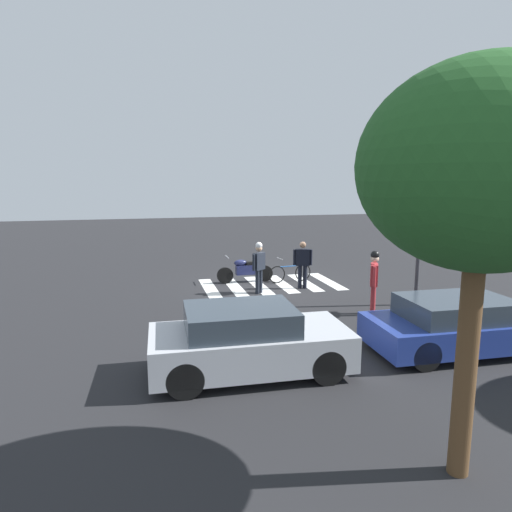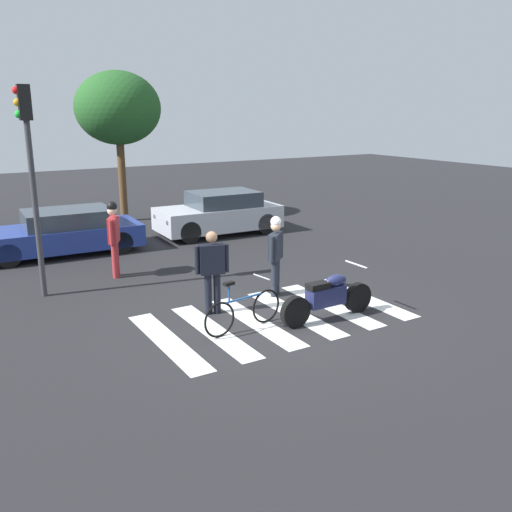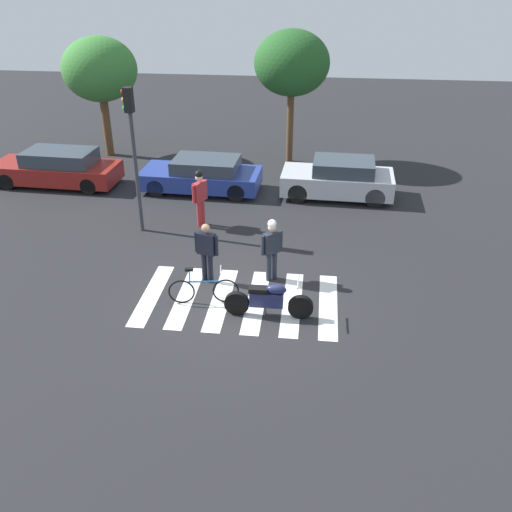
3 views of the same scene
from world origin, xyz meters
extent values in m
plane|color=#232326|center=(0.00, 0.00, 0.00)|extent=(60.00, 60.00, 0.00)
cylinder|color=black|center=(1.58, -0.59, 0.30)|extent=(0.60, 0.15, 0.60)
cylinder|color=black|center=(0.05, -0.61, 0.30)|extent=(0.60, 0.15, 0.60)
cube|color=#1E234C|center=(0.77, -0.60, 0.48)|extent=(0.80, 0.29, 0.36)
ellipsoid|color=#1E234C|center=(1.00, -0.60, 0.75)|extent=(0.48, 0.25, 0.24)
cube|color=black|center=(0.57, -0.61, 0.72)|extent=(0.44, 0.24, 0.12)
cylinder|color=#A5A5AD|center=(1.50, -0.60, 1.00)|extent=(0.04, 0.62, 0.04)
torus|color=black|center=(-0.30, -0.13, 0.33)|extent=(0.66, 0.14, 0.66)
torus|color=black|center=(-1.38, -0.30, 0.33)|extent=(0.66, 0.14, 0.66)
cylinder|color=#1E4C8C|center=(-0.84, -0.22, 0.61)|extent=(0.85, 0.17, 0.04)
cylinder|color=#1E4C8C|center=(-1.16, -0.27, 0.78)|extent=(0.04, 0.04, 0.34)
cube|color=black|center=(-1.16, -0.27, 0.96)|extent=(0.21, 0.13, 0.06)
cylinder|color=#99999E|center=(-0.40, -0.15, 0.93)|extent=(0.10, 0.46, 0.03)
cylinder|color=black|center=(-0.86, 0.80, 0.41)|extent=(0.14, 0.14, 0.83)
cylinder|color=black|center=(-1.03, 0.85, 0.41)|extent=(0.14, 0.14, 0.83)
cube|color=black|center=(-0.94, 0.82, 1.12)|extent=(0.52, 0.32, 0.59)
sphere|color=#8C664C|center=(-0.94, 0.82, 1.56)|extent=(0.22, 0.22, 0.22)
cylinder|color=black|center=(-0.66, 0.74, 1.12)|extent=(0.09, 0.09, 0.56)
cylinder|color=black|center=(-1.22, 0.90, 1.12)|extent=(0.09, 0.09, 0.56)
cylinder|color=#1E232D|center=(0.66, 1.06, 0.41)|extent=(0.14, 0.14, 0.81)
cylinder|color=#1E232D|center=(0.80, 1.17, 0.41)|extent=(0.14, 0.14, 0.81)
cube|color=#1E232D|center=(0.73, 1.12, 1.10)|extent=(0.49, 0.46, 0.58)
sphere|color=tan|center=(0.73, 1.12, 1.54)|extent=(0.22, 0.22, 0.22)
cylinder|color=#1E232D|center=(0.51, 0.93, 1.10)|extent=(0.09, 0.09, 0.55)
cylinder|color=#1E232D|center=(0.95, 1.30, 1.10)|extent=(0.09, 0.09, 0.55)
sphere|color=white|center=(0.73, 1.12, 1.64)|extent=(0.23, 0.23, 0.23)
cylinder|color=#B22D33|center=(-1.79, 4.34, 0.43)|extent=(0.14, 0.14, 0.86)
cylinder|color=#B22D33|center=(-1.87, 4.19, 0.43)|extent=(0.14, 0.14, 0.86)
cube|color=#B22D33|center=(-1.83, 4.26, 1.17)|extent=(0.41, 0.54, 0.61)
sphere|color=beige|center=(-1.83, 4.26, 1.63)|extent=(0.23, 0.23, 0.23)
cylinder|color=#B22D33|center=(-1.69, 4.53, 1.17)|extent=(0.09, 0.09, 0.58)
cylinder|color=#B22D33|center=(-1.97, 4.00, 1.17)|extent=(0.09, 0.09, 0.58)
sphere|color=black|center=(-1.83, 4.26, 1.73)|extent=(0.24, 0.24, 0.24)
cube|color=silver|center=(-2.25, 0.00, 0.00)|extent=(0.45, 2.93, 0.01)
cube|color=silver|center=(-1.35, 0.00, 0.00)|extent=(0.45, 2.93, 0.01)
cube|color=silver|center=(-0.45, 0.00, 0.00)|extent=(0.45, 2.93, 0.01)
cube|color=silver|center=(0.45, 0.00, 0.00)|extent=(0.45, 2.93, 0.01)
cube|color=silver|center=(1.35, 0.00, 0.00)|extent=(0.45, 2.93, 0.01)
cube|color=silver|center=(2.25, 0.00, 0.00)|extent=(0.45, 2.93, 0.01)
cylinder|color=black|center=(-9.61, 6.55, 0.30)|extent=(0.61, 0.24, 0.61)
cylinder|color=black|center=(-9.56, 8.06, 0.30)|extent=(0.61, 0.24, 0.61)
cylinder|color=black|center=(-6.43, 6.43, 0.30)|extent=(0.61, 0.24, 0.61)
cylinder|color=black|center=(-6.37, 7.95, 0.30)|extent=(0.61, 0.24, 0.61)
cube|color=maroon|center=(-7.99, 7.25, 0.50)|extent=(4.75, 1.91, 0.66)
cube|color=#333D47|center=(-7.76, 7.24, 1.08)|extent=(2.58, 1.62, 0.51)
cube|color=#F2EDCC|center=(-10.27, 7.89, 0.59)|extent=(0.09, 0.20, 0.12)
cylinder|color=black|center=(-3.95, 6.51, 0.32)|extent=(0.64, 0.24, 0.63)
cylinder|color=black|center=(-3.89, 8.13, 0.32)|extent=(0.64, 0.24, 0.63)
cylinder|color=black|center=(-1.01, 6.40, 0.32)|extent=(0.64, 0.24, 0.63)
cylinder|color=black|center=(-0.95, 8.03, 0.32)|extent=(0.64, 0.24, 0.63)
cube|color=navy|center=(-2.45, 7.27, 0.47)|extent=(4.38, 2.00, 0.60)
cube|color=#333D47|center=(-2.23, 7.26, 1.01)|extent=(2.39, 1.71, 0.46)
cube|color=#F2EDCC|center=(-4.59, 6.76, 0.56)|extent=(0.09, 0.20, 0.12)
cube|color=#F2EDCC|center=(-4.54, 7.94, 0.56)|extent=(0.09, 0.20, 0.12)
cylinder|color=black|center=(1.15, 6.52, 0.34)|extent=(0.69, 0.24, 0.68)
cylinder|color=black|center=(1.21, 8.11, 0.34)|extent=(0.69, 0.24, 0.68)
cylinder|color=black|center=(3.81, 6.42, 0.34)|extent=(0.69, 0.24, 0.68)
cylinder|color=black|center=(3.87, 8.01, 0.34)|extent=(0.69, 0.24, 0.68)
cube|color=#B7BAC1|center=(2.51, 7.26, 0.54)|extent=(3.99, 1.95, 0.71)
cube|color=#333D47|center=(2.71, 7.26, 1.14)|extent=(2.18, 1.67, 0.47)
cube|color=#F2EDCC|center=(0.57, 6.76, 0.65)|extent=(0.09, 0.20, 0.12)
cube|color=#F2EDCC|center=(0.61, 7.91, 0.65)|extent=(0.09, 0.20, 0.12)
cylinder|color=#38383D|center=(-3.62, 3.69, 1.86)|extent=(0.12, 0.12, 3.73)
cube|color=black|center=(-3.62, 3.69, 4.08)|extent=(0.25, 0.25, 0.70)
sphere|color=red|center=(-3.75, 3.69, 4.31)|extent=(0.16, 0.16, 0.16)
sphere|color=orange|center=(-3.75, 3.69, 4.08)|extent=(0.16, 0.16, 0.16)
sphere|color=green|center=(-3.75, 3.69, 3.85)|extent=(0.16, 0.16, 0.16)
cylinder|color=brown|center=(-7.27, 10.97, 1.23)|extent=(0.35, 0.35, 2.47)
ellipsoid|color=#387A33|center=(-7.27, 10.97, 3.61)|extent=(3.04, 3.04, 2.59)
cylinder|color=brown|center=(0.57, 10.97, 1.44)|extent=(0.27, 0.27, 2.88)
ellipsoid|color=#235623|center=(0.57, 10.97, 4.00)|extent=(2.97, 2.97, 2.52)
camera|label=1|loc=(4.49, 15.55, 3.85)|focal=31.60mm
camera|label=2|loc=(-5.54, -8.45, 3.94)|focal=38.57mm
camera|label=3|loc=(1.82, -11.70, 7.62)|focal=39.04mm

